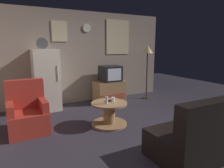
# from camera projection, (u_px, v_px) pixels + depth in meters

# --- Properties ---
(ground_plane) EXTENTS (12.00, 12.00, 0.00)m
(ground_plane) POSITION_uv_depth(u_px,v_px,m) (127.00, 132.00, 3.70)
(ground_plane) COLOR #2D2833
(wall_with_art) EXTENTS (5.20, 0.12, 2.51)m
(wall_with_art) POSITION_uv_depth(u_px,v_px,m) (81.00, 57.00, 5.59)
(wall_with_art) COLOR gray
(wall_with_art) RESTS_ON ground_plane
(fridge) EXTENTS (0.60, 0.62, 1.77)m
(fridge) POSITION_uv_depth(u_px,v_px,m) (46.00, 80.00, 4.90)
(fridge) COLOR silver
(fridge) RESTS_ON ground_plane
(tv_stand) EXTENTS (0.84, 0.53, 0.59)m
(tv_stand) POSITION_uv_depth(u_px,v_px,m) (109.00, 91.00, 5.69)
(tv_stand) COLOR #9E754C
(tv_stand) RESTS_ON ground_plane
(crt_tv) EXTENTS (0.54, 0.51, 0.44)m
(crt_tv) POSITION_uv_depth(u_px,v_px,m) (110.00, 73.00, 5.61)
(crt_tv) COLOR black
(crt_tv) RESTS_ON tv_stand
(standing_lamp) EXTENTS (0.32, 0.32, 1.59)m
(standing_lamp) POSITION_uv_depth(u_px,v_px,m) (148.00, 54.00, 5.85)
(standing_lamp) COLOR #332D28
(standing_lamp) RESTS_ON ground_plane
(coffee_table) EXTENTS (0.72, 0.72, 0.47)m
(coffee_table) POSITION_uv_depth(u_px,v_px,m) (109.00, 114.00, 4.03)
(coffee_table) COLOR #9E754C
(coffee_table) RESTS_ON ground_plane
(wine_glass) EXTENTS (0.05, 0.05, 0.15)m
(wine_glass) POSITION_uv_depth(u_px,v_px,m) (107.00, 100.00, 3.88)
(wine_glass) COLOR silver
(wine_glass) RESTS_ON coffee_table
(mug_ceramic_white) EXTENTS (0.08, 0.08, 0.09)m
(mug_ceramic_white) POSITION_uv_depth(u_px,v_px,m) (113.00, 99.00, 4.04)
(mug_ceramic_white) COLOR silver
(mug_ceramic_white) RESTS_ON coffee_table
(remote_control) EXTENTS (0.16, 0.09, 0.02)m
(remote_control) POSITION_uv_depth(u_px,v_px,m) (108.00, 101.00, 4.05)
(remote_control) COLOR black
(remote_control) RESTS_ON coffee_table
(armchair) EXTENTS (0.68, 0.68, 0.96)m
(armchair) POSITION_uv_depth(u_px,v_px,m) (27.00, 114.00, 3.70)
(armchair) COLOR #A52D23
(armchair) RESTS_ON ground_plane
(couch) EXTENTS (1.70, 0.80, 0.92)m
(couch) POSITION_uv_depth(u_px,v_px,m) (208.00, 134.00, 2.92)
(couch) COLOR black
(couch) RESTS_ON ground_plane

